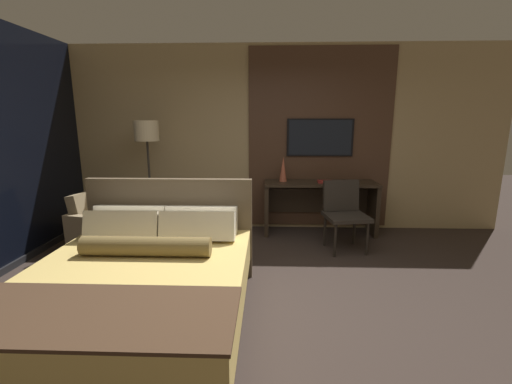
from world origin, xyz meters
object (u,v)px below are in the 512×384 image
tv (320,138)px  floor_lamp (147,140)px  desk_chair (344,209)px  bed (142,287)px  book (325,182)px  armchair_by_window (111,230)px  desk (320,199)px  vase_tall (283,169)px

tv → floor_lamp: tv is taller
desk_chair → bed: bearing=-147.7°
tv → bed: bearing=-124.6°
desk_chair → book: bearing=97.5°
armchair_by_window → book: 3.06m
armchair_by_window → floor_lamp: floor_lamp is taller
desk → book: (0.06, -0.08, 0.28)m
bed → desk: bearing=53.2°
desk_chair → vase_tall: bearing=131.2°
floor_lamp → armchair_by_window: bearing=-124.1°
armchair_by_window → vase_tall: 2.55m
bed → vase_tall: size_ratio=5.62×
tv → armchair_by_window: bearing=-160.5°
bed → desk_chair: size_ratio=2.29×
desk_chair → book: desk_chair is taller
vase_tall → desk_chair: bearing=-39.5°
floor_lamp → book: size_ratio=7.54×
desk_chair → floor_lamp: size_ratio=0.54×
desk → vase_tall: size_ratio=4.48×
tv → armchair_by_window: 3.25m
armchair_by_window → bed: bearing=-137.2°
desk_chair → vase_tall: (-0.78, 0.65, 0.43)m
desk → floor_lamp: 2.65m
tv → desk: bearing=-90.0°
vase_tall → armchair_by_window: bearing=-160.3°
desk_chair → tv: bearing=96.1°
desk → vase_tall: bearing=177.9°
desk → armchair_by_window: size_ratio=1.74×
bed → book: bed is taller
desk → tv: (-0.00, 0.21, 0.91)m
vase_tall → bed: bearing=-117.3°
tv → book: tv is taller
vase_tall → book: (0.62, -0.10, -0.17)m
bed → book: 3.08m
bed → tv: tv is taller
desk_chair → armchair_by_window: (-3.09, -0.18, -0.28)m
tv → vase_tall: bearing=-161.4°
floor_lamp → desk: bearing=5.9°
armchair_by_window → vase_tall: bearing=-59.3°
tv → desk_chair: (0.23, -0.83, -0.89)m
desk → floor_lamp: (-2.49, -0.26, 0.89)m
tv → book: (0.06, -0.28, -0.63)m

